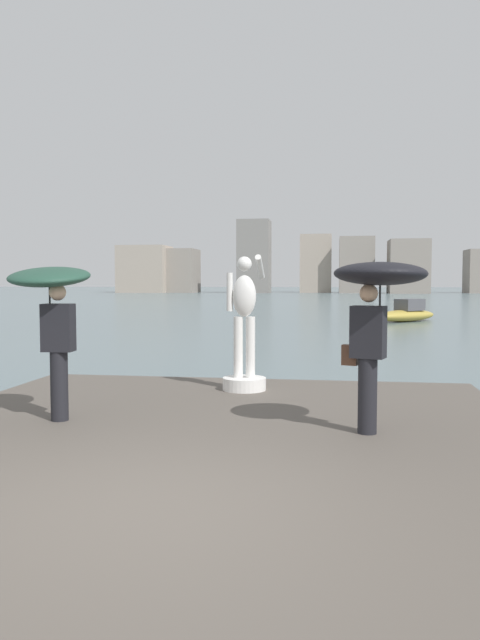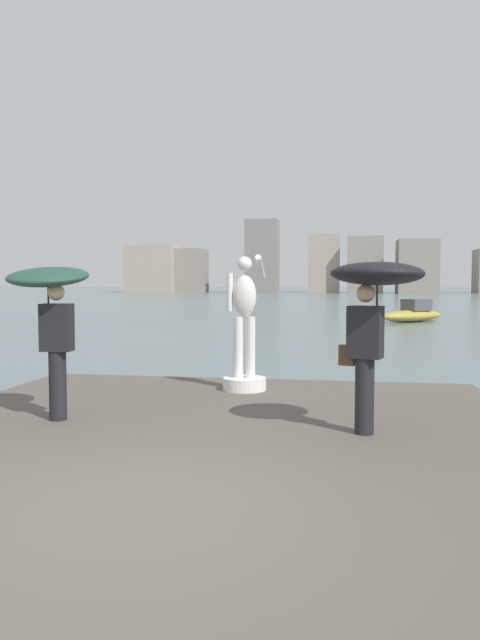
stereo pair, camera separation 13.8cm
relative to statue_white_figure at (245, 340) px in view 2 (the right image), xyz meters
name	(u,v)px [view 2 (the right image)]	position (x,y,z in m)	size (l,w,h in m)	color
ground_plane	(321,312)	(-0.04, 34.68, -1.21)	(400.00, 400.00, 0.00)	slate
pier	(189,465)	(-0.04, -3.56, -1.01)	(7.62, 9.52, 0.40)	#564F47
statue_white_figure	(245,340)	(0.00, 0.00, 0.00)	(0.70, 0.91, 2.19)	white
onlooker_left	(51,299)	(-2.08, -2.55, 0.72)	(1.08, 1.10, 2.00)	black
onlooker_right	(374,296)	(1.92, -2.68, 0.78)	(1.33, 1.34, 2.00)	black
boat_near	(413,314)	(5.24, 24.68, -0.78)	(4.12, 4.11, 1.21)	#B2993D
distant_skyline	(329,266)	(-1.29, 109.70, 3.83)	(79.77, 13.75, 13.52)	#A89989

